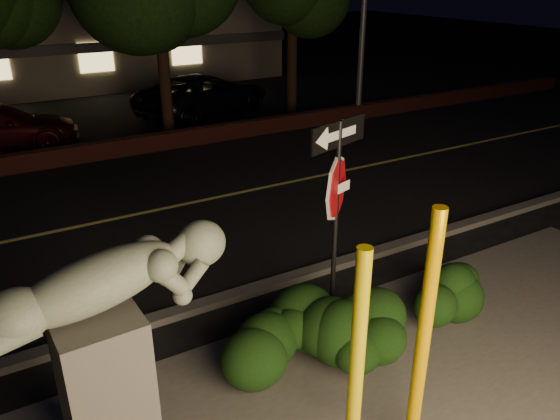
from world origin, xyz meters
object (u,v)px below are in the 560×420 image
object	(u,v)px
signpost	(337,189)
parked_car_dark	(204,94)
sculpture	(105,346)
yellow_pole_right	(423,341)
yellow_pole_left	(355,383)

from	to	relation	value
signpost	parked_car_dark	world-z (taller)	signpost
sculpture	parked_car_dark	distance (m)	15.99
yellow_pole_right	signpost	bearing A→B (deg)	77.64
yellow_pole_right	sculpture	bearing A→B (deg)	155.88
sculpture	parked_car_dark	world-z (taller)	sculpture
yellow_pole_left	signpost	distance (m)	2.87
yellow_pole_right	parked_car_dark	distance (m)	16.18
parked_car_dark	yellow_pole_left	bearing A→B (deg)	140.70
sculpture	parked_car_dark	size ratio (longest dim) A/B	0.52
yellow_pole_right	sculpture	world-z (taller)	yellow_pole_right
signpost	sculpture	distance (m)	3.55
yellow_pole_left	sculpture	bearing A→B (deg)	144.56
yellow_pole_left	parked_car_dark	distance (m)	16.53
yellow_pole_left	parked_car_dark	xyz separation A→B (m)	(5.07, 15.72, -0.69)
sculpture	yellow_pole_right	bearing A→B (deg)	-26.68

